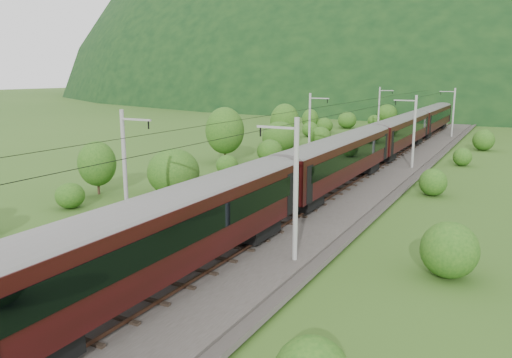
% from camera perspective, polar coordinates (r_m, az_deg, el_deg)
% --- Properties ---
extents(ground, '(600.00, 600.00, 0.00)m').
position_cam_1_polar(ground, '(31.55, -6.00, -7.70)').
color(ground, '#2D4F18').
rests_on(ground, ground).
extents(railbed, '(14.00, 220.00, 0.30)m').
position_cam_1_polar(railbed, '(39.76, 2.15, -3.26)').
color(railbed, '#38332D').
rests_on(railbed, ground).
extents(track_left, '(2.40, 220.00, 0.27)m').
position_cam_1_polar(track_left, '(40.78, -0.87, -2.54)').
color(track_left, brown).
rests_on(track_left, railbed).
extents(track_right, '(2.40, 220.00, 0.27)m').
position_cam_1_polar(track_right, '(38.74, 5.34, -3.37)').
color(track_right, brown).
rests_on(track_right, railbed).
extents(catenary_left, '(2.54, 192.28, 8.00)m').
position_cam_1_polar(catenary_left, '(61.26, 6.21, 6.19)').
color(catenary_left, gray).
rests_on(catenary_left, railbed).
extents(catenary_right, '(2.54, 192.28, 8.00)m').
position_cam_1_polar(catenary_right, '(57.77, 17.56, 5.36)').
color(catenary_right, gray).
rests_on(catenary_right, railbed).
extents(overhead_wires, '(4.83, 198.00, 0.03)m').
position_cam_1_polar(overhead_wires, '(38.53, 2.23, 6.77)').
color(overhead_wires, black).
rests_on(overhead_wires, ground).
extents(mountain_main, '(504.00, 360.00, 244.00)m').
position_cam_1_polar(mountain_main, '(285.13, 25.32, 8.69)').
color(mountain_main, black).
rests_on(mountain_main, ground).
extents(mountain_ridge, '(336.00, 280.00, 132.00)m').
position_cam_1_polar(mountain_ridge, '(352.30, 5.64, 10.17)').
color(mountain_ridge, black).
rests_on(mountain_ridge, ground).
extents(train, '(3.20, 177.47, 5.57)m').
position_cam_1_polar(train, '(45.02, 9.26, 3.08)').
color(train, black).
rests_on(train, ground).
extents(hazard_post_near, '(0.14, 0.14, 1.30)m').
position_cam_1_polar(hazard_post_near, '(78.94, 15.56, 4.50)').
color(hazard_post_near, red).
rests_on(hazard_post_near, railbed).
extents(hazard_post_far, '(0.17, 0.17, 1.63)m').
position_cam_1_polar(hazard_post_far, '(50.63, 9.28, 1.02)').
color(hazard_post_far, red).
rests_on(hazard_post_far, railbed).
extents(signal, '(0.27, 0.27, 2.43)m').
position_cam_1_polar(signal, '(78.19, 13.26, 5.13)').
color(signal, black).
rests_on(signal, railbed).
extents(vegetation_left, '(11.67, 149.49, 6.69)m').
position_cam_1_polar(vegetation_left, '(55.33, -4.87, 3.40)').
color(vegetation_left, '#1C4B14').
rests_on(vegetation_left, ground).
extents(vegetation_right, '(6.97, 104.74, 2.71)m').
position_cam_1_polar(vegetation_right, '(38.88, 20.28, -2.81)').
color(vegetation_right, '#1C4B14').
rests_on(vegetation_right, ground).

